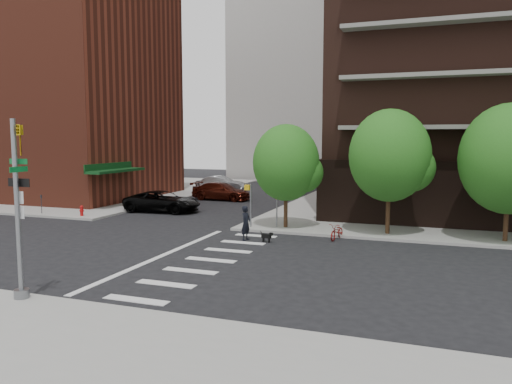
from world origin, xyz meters
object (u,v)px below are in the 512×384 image
(parked_car_silver, at_px, (221,184))
(dog_walker, at_px, (246,223))
(traffic_signal, at_px, (19,223))
(scooter, at_px, (337,232))
(parked_car_maroon, at_px, (221,191))
(parked_car_black, at_px, (162,201))
(fire_hydrant, at_px, (82,210))

(parked_car_silver, relative_size, dog_walker, 2.65)
(traffic_signal, xyz_separation_m, scooter, (7.99, 13.99, -2.25))
(parked_car_silver, xyz_separation_m, dog_walker, (11.11, -21.66, 0.12))
(scooter, bearing_deg, traffic_signal, -110.32)
(scooter, height_order, dog_walker, dog_walker)
(parked_car_maroon, relative_size, dog_walker, 2.89)
(traffic_signal, relative_size, parked_car_black, 1.06)
(parked_car_black, xyz_separation_m, scooter, (14.24, -5.72, -0.34))
(parked_car_maroon, bearing_deg, parked_car_black, 173.92)
(parked_car_black, height_order, parked_car_maroon, parked_car_black)
(fire_hydrant, bearing_deg, traffic_signal, -56.74)
(scooter, distance_m, dog_walker, 4.99)
(parked_car_black, relative_size, dog_walker, 3.02)
(fire_hydrant, height_order, dog_walker, dog_walker)
(fire_hydrant, relative_size, parked_car_silver, 0.15)
(traffic_signal, bearing_deg, parked_car_maroon, 100.25)
(parked_car_black, relative_size, parked_car_silver, 1.14)
(parked_car_maroon, xyz_separation_m, dog_walker, (8.41, -15.67, 0.15))
(traffic_signal, xyz_separation_m, dog_walker, (3.38, 12.16, -1.76))
(parked_car_maroon, relative_size, parked_car_silver, 1.09)
(traffic_signal, height_order, dog_walker, traffic_signal)
(scooter, bearing_deg, parked_car_maroon, 142.66)
(scooter, bearing_deg, parked_car_silver, 137.81)
(parked_car_black, xyz_separation_m, parked_car_maroon, (1.22, 8.11, -0.00))
(fire_hydrant, relative_size, parked_car_maroon, 0.13)
(dog_walker, bearing_deg, parked_car_maroon, 36.95)
(parked_car_black, bearing_deg, parked_car_silver, 2.07)
(parked_car_black, bearing_deg, fire_hydrant, 135.54)
(parked_car_maroon, xyz_separation_m, parked_car_silver, (-2.70, 5.99, 0.03))
(dog_walker, bearing_deg, parked_car_black, 60.62)
(parked_car_maroon, distance_m, parked_car_silver, 6.57)
(parked_car_maroon, height_order, parked_car_silver, parked_car_silver)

